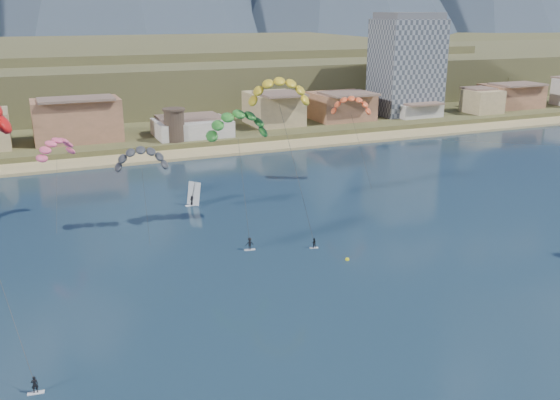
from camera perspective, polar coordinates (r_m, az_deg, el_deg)
name	(u,v)px	position (r m, az deg, el deg)	size (l,w,h in m)	color
ground	(409,389)	(63.63, 11.83, -16.73)	(2400.00, 2400.00, 0.00)	black
beach	(164,156)	(155.83, -10.71, 4.03)	(2200.00, 12.00, 0.90)	tan
land	(50,49)	(604.38, -20.48, 12.91)	(2200.00, 900.00, 4.00)	brown
foothills	(148,71)	(281.47, -12.07, 11.61)	(940.00, 210.00, 18.00)	brown
apartment_tower	(406,65)	(207.32, 11.60, 12.15)	(20.00, 16.00, 32.00)	gray
watchtower	(174,125)	(163.32, -9.73, 6.88)	(5.82, 5.82, 8.60)	#47382D
kitesurfer_yellow	(279,88)	(99.93, -0.08, 10.36)	(11.06, 16.14, 26.53)	silver
kitesurfer_green	(238,121)	(100.68, -3.93, 7.29)	(10.97, 14.21, 21.52)	silver
distant_kite_pink	(55,145)	(110.91, -20.04, 4.83)	(7.98, 7.76, 16.17)	#262626
distant_kite_dark	(141,154)	(101.43, -12.74, 4.13)	(9.36, 6.39, 16.06)	#262626
distant_kite_orange	(351,102)	(129.11, 6.60, 8.96)	(9.21, 7.56, 19.58)	#262626
windsurfer	(193,198)	(115.88, -8.07, 0.16)	(2.52, 2.74, 4.43)	silver
buoy	(347,259)	(91.09, 6.23, -5.48)	(0.60, 0.60, 0.60)	yellow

